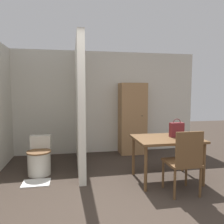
% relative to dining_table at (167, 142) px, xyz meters
% --- Properties ---
extents(wall_back, '(5.02, 0.12, 2.50)m').
position_rel_dining_table_xyz_m(wall_back, '(-0.95, 2.01, 0.59)').
color(wall_back, beige).
rests_on(wall_back, ground_plane).
extents(partition_wall, '(0.12, 1.94, 2.50)m').
position_rel_dining_table_xyz_m(partition_wall, '(-1.43, 0.98, 0.59)').
color(partition_wall, beige).
rests_on(partition_wall, ground_plane).
extents(dining_table, '(1.10, 0.80, 0.75)m').
position_rel_dining_table_xyz_m(dining_table, '(0.00, 0.00, 0.00)').
color(dining_table, brown).
rests_on(dining_table, ground_plane).
extents(wooden_chair, '(0.46, 0.46, 0.97)m').
position_rel_dining_table_xyz_m(wooden_chair, '(0.03, -0.55, -0.13)').
color(wooden_chair, brown).
rests_on(wooden_chair, ground_plane).
extents(toilet, '(0.44, 0.58, 0.68)m').
position_rel_dining_table_xyz_m(toilet, '(-2.19, 0.72, -0.38)').
color(toilet, silver).
rests_on(toilet, ground_plane).
extents(handbag, '(0.24, 0.10, 0.32)m').
position_rel_dining_table_xyz_m(handbag, '(0.19, 0.04, 0.21)').
color(handbag, maroon).
rests_on(handbag, dining_table).
extents(wooden_cabinet, '(0.64, 0.45, 1.73)m').
position_rel_dining_table_xyz_m(wooden_cabinet, '(-0.12, 1.72, 0.20)').
color(wooden_cabinet, '#997047').
rests_on(wooden_cabinet, ground_plane).
extents(bath_mat, '(0.45, 0.32, 0.01)m').
position_rel_dining_table_xyz_m(bath_mat, '(-2.19, 0.27, -0.66)').
color(bath_mat, silver).
rests_on(bath_mat, ground_plane).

